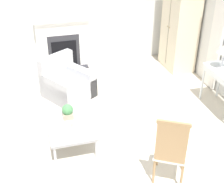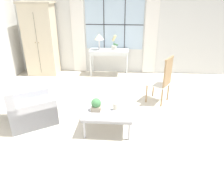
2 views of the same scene
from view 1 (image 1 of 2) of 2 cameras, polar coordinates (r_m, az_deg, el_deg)
The scene contains 9 objects.
ground_plane at distance 5.37m, azimuth -4.67°, elevation -8.54°, with size 14.00×14.00×0.00m, color beige.
wall_left at distance 7.55m, azimuth -5.07°, elevation 15.06°, with size 0.06×7.20×2.80m, color silver.
fireplace at distance 7.58m, azimuth -8.96°, elevation 9.16°, with size 0.34×1.31×1.98m.
armoire at distance 7.53m, azimuth 12.33°, elevation 11.90°, with size 0.98×0.61×2.14m.
armchair_upholstered at distance 6.45m, azimuth -8.20°, elevation 1.32°, with size 1.17×1.16×0.83m.
side_chair_wooden at distance 4.30m, azimuth 10.73°, elevation -10.21°, with size 0.60×0.60×1.10m.
coffee_table at distance 5.05m, azimuth -7.45°, elevation -6.47°, with size 0.89×0.73×0.40m.
potted_plant_small at distance 5.13m, azimuth -8.11°, elevation -3.63°, with size 0.18×0.18×0.24m.
pillar_candle at distance 4.88m, azimuth -6.95°, elevation -6.31°, with size 0.12×0.12×0.15m.
Camera 1 is at (4.15, -0.67, 3.35)m, focal length 50.00 mm.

